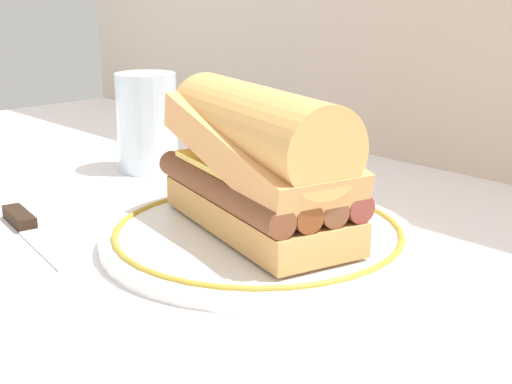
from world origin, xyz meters
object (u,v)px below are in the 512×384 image
(sausage_sandwich, at_px, (256,158))
(drinking_glass, at_px, (148,129))
(plate, at_px, (256,234))
(butter_knife, at_px, (32,231))

(sausage_sandwich, distance_m, drinking_glass, 0.27)
(plate, bearing_deg, drinking_glass, 163.65)
(plate, height_order, sausage_sandwich, sausage_sandwich)
(butter_knife, bearing_deg, plate, 40.61)
(butter_knife, bearing_deg, sausage_sandwich, 40.61)
(plate, relative_size, drinking_glass, 2.34)
(sausage_sandwich, bearing_deg, plate, 14.41)
(plate, relative_size, sausage_sandwich, 1.23)
(sausage_sandwich, relative_size, drinking_glass, 1.90)
(plate, xyz_separation_m, butter_knife, (-0.15, -0.13, -0.00))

